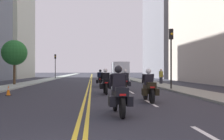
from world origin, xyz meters
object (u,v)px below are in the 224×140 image
object	(u,v)px
traffic_cone_0	(8,90)
pedestrian_0	(161,77)
street_tree_1	(14,53)
parked_truck	(120,72)
motorcycle_4	(100,80)
motorcycle_0	(119,95)
motorcycle_1	(149,88)
traffic_light_near	(171,48)
motorcycle_2	(105,83)
motorcycle_3	(125,82)
traffic_light_far	(55,62)

from	to	relation	value
traffic_cone_0	pedestrian_0	xyz separation A→B (m)	(12.31, 10.69, 0.55)
traffic_cone_0	street_tree_1	distance (m)	11.26
parked_truck	motorcycle_4	bearing A→B (deg)	-102.84
traffic_cone_0	motorcycle_0	bearing A→B (deg)	-49.71
motorcycle_1	street_tree_1	distance (m)	17.77
motorcycle_4	pedestrian_0	xyz separation A→B (m)	(6.56, 2.69, 0.22)
traffic_cone_0	parked_truck	distance (m)	25.16
traffic_light_near	pedestrian_0	bearing A→B (deg)	80.26
motorcycle_2	motorcycle_4	size ratio (longest dim) A/B	0.98
motorcycle_4	traffic_light_near	distance (m)	7.49
motorcycle_3	traffic_light_near	bearing A→B (deg)	-3.65
traffic_light_near	parked_truck	world-z (taller)	traffic_light_near
motorcycle_1	traffic_light_far	distance (m)	34.32
traffic_cone_0	street_tree_1	bearing A→B (deg)	105.21
parked_truck	motorcycle_0	bearing A→B (deg)	-96.29
motorcycle_1	traffic_light_far	size ratio (longest dim) A/B	0.49
motorcycle_0	parked_truck	size ratio (longest dim) A/B	0.34
motorcycle_1	motorcycle_4	world-z (taller)	motorcycle_4
traffic_cone_0	traffic_light_near	bearing A→B (deg)	17.13
motorcycle_0	motorcycle_1	size ratio (longest dim) A/B	1.04
motorcycle_1	parked_truck	size ratio (longest dim) A/B	0.33
motorcycle_1	traffic_light_far	bearing A→B (deg)	106.35
pedestrian_0	street_tree_1	size ratio (longest dim) A/B	0.37
traffic_light_far	street_tree_1	distance (m)	18.95
traffic_cone_0	parked_truck	bearing A→B (deg)	68.40
motorcycle_1	motorcycle_3	world-z (taller)	motorcycle_1
motorcycle_2	traffic_light_near	world-z (taller)	traffic_light_near
motorcycle_4	traffic_light_near	size ratio (longest dim) A/B	0.47
traffic_light_near	street_tree_1	bearing A→B (deg)	153.07
motorcycle_2	parked_truck	bearing A→B (deg)	79.43
motorcycle_1	traffic_light_near	distance (m)	8.16
motorcycle_0	parked_truck	distance (m)	30.54
motorcycle_3	traffic_light_near	distance (m)	4.38
traffic_light_far	parked_truck	xyz separation A→B (m)	(10.82, -6.00, -1.78)
pedestrian_0	motorcycle_3	bearing A→B (deg)	-142.60
motorcycle_1	motorcycle_2	bearing A→B (deg)	114.69
motorcycle_1	traffic_cone_0	world-z (taller)	motorcycle_1
motorcycle_4	traffic_light_near	world-z (taller)	traffic_light_near
traffic_light_near	street_tree_1	size ratio (longest dim) A/B	1.03
traffic_light_near	parked_truck	size ratio (longest dim) A/B	0.72
motorcycle_1	parked_truck	xyz separation A→B (m)	(1.54, 26.95, 0.62)
parked_truck	traffic_light_far	bearing A→B (deg)	151.00
motorcycle_0	motorcycle_4	bearing A→B (deg)	87.28
motorcycle_0	traffic_cone_0	bearing A→B (deg)	126.95
motorcycle_4	traffic_light_far	size ratio (longest dim) A/B	0.50
motorcycle_1	parked_truck	world-z (taller)	parked_truck
motorcycle_4	traffic_light_near	bearing A→B (deg)	-38.36
traffic_light_near	street_tree_1	world-z (taller)	traffic_light_near
motorcycle_4	motorcycle_1	bearing A→B (deg)	-77.87
motorcycle_4	pedestrian_0	bearing A→B (deg)	24.80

